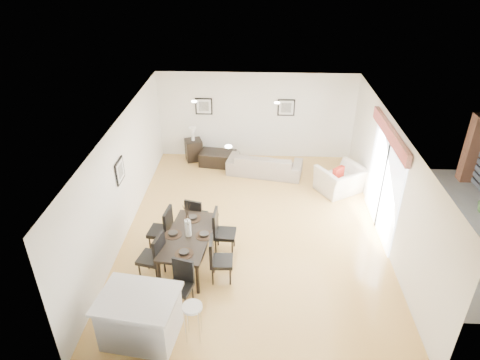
{
  "coord_description": "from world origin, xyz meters",
  "views": [
    {
      "loc": [
        0.04,
        -8.35,
        6.15
      ],
      "look_at": [
        -0.34,
        0.4,
        1.14
      ],
      "focal_mm": 32.0,
      "sensor_mm": 36.0,
      "label": 1
    }
  ],
  "objects_px": {
    "dining_chair_head": "(182,280)",
    "dining_chair_wfar": "(164,228)",
    "dining_chair_efar": "(221,229)",
    "dining_chair_enear": "(217,257)",
    "side_table": "(194,150)",
    "kitchen_island": "(140,317)",
    "dining_chair_wnear": "(155,255)",
    "armchair": "(340,180)",
    "bar_stool": "(192,311)",
    "dining_chair_foot": "(195,214)",
    "coffee_table": "(218,158)",
    "dining_table": "(189,238)",
    "sofa": "(265,164)"
  },
  "relations": [
    {
      "from": "dining_chair_wnear",
      "to": "dining_chair_efar",
      "type": "height_order",
      "value": "dining_chair_wnear"
    },
    {
      "from": "dining_chair_wfar",
      "to": "dining_chair_efar",
      "type": "bearing_deg",
      "value": 98.09
    },
    {
      "from": "sofa",
      "to": "dining_chair_efar",
      "type": "height_order",
      "value": "dining_chair_efar"
    },
    {
      "from": "dining_chair_efar",
      "to": "dining_chair_head",
      "type": "height_order",
      "value": "dining_chair_efar"
    },
    {
      "from": "coffee_table",
      "to": "side_table",
      "type": "bearing_deg",
      "value": 165.46
    },
    {
      "from": "armchair",
      "to": "coffee_table",
      "type": "distance_m",
      "value": 3.79
    },
    {
      "from": "dining_table",
      "to": "armchair",
      "type": "bearing_deg",
      "value": 47.72
    },
    {
      "from": "dining_table",
      "to": "bar_stool",
      "type": "bearing_deg",
      "value": -72.66
    },
    {
      "from": "dining_chair_wnear",
      "to": "dining_chair_foot",
      "type": "height_order",
      "value": "dining_chair_wnear"
    },
    {
      "from": "sofa",
      "to": "kitchen_island",
      "type": "relative_size",
      "value": 1.5
    },
    {
      "from": "dining_chair_wnear",
      "to": "coffee_table",
      "type": "relative_size",
      "value": 1.01
    },
    {
      "from": "dining_chair_head",
      "to": "kitchen_island",
      "type": "xyz_separation_m",
      "value": [
        -0.58,
        -0.85,
        -0.06
      ]
    },
    {
      "from": "side_table",
      "to": "kitchen_island",
      "type": "xyz_separation_m",
      "value": [
        0.04,
        -6.88,
        0.14
      ]
    },
    {
      "from": "armchair",
      "to": "dining_chair_foot",
      "type": "bearing_deg",
      "value": -2.2
    },
    {
      "from": "sofa",
      "to": "dining_table",
      "type": "height_order",
      "value": "dining_table"
    },
    {
      "from": "armchair",
      "to": "bar_stool",
      "type": "relative_size",
      "value": 1.5
    },
    {
      "from": "dining_table",
      "to": "kitchen_island",
      "type": "height_order",
      "value": "kitchen_island"
    },
    {
      "from": "sofa",
      "to": "kitchen_island",
      "type": "height_order",
      "value": "kitchen_island"
    },
    {
      "from": "dining_chair_foot",
      "to": "dining_chair_efar",
      "type": "bearing_deg",
      "value": 149.79
    },
    {
      "from": "dining_chair_wnear",
      "to": "side_table",
      "type": "relative_size",
      "value": 1.62
    },
    {
      "from": "coffee_table",
      "to": "side_table",
      "type": "relative_size",
      "value": 1.61
    },
    {
      "from": "dining_chair_foot",
      "to": "coffee_table",
      "type": "bearing_deg",
      "value": -77.88
    },
    {
      "from": "dining_chair_head",
      "to": "dining_chair_wfar",
      "type": "bearing_deg",
      "value": 127.83
    },
    {
      "from": "dining_chair_efar",
      "to": "kitchen_island",
      "type": "xyz_separation_m",
      "value": [
        -1.19,
        -2.41,
        -0.12
      ]
    },
    {
      "from": "sofa",
      "to": "kitchen_island",
      "type": "bearing_deg",
      "value": 80.82
    },
    {
      "from": "dining_chair_wfar",
      "to": "dining_chair_head",
      "type": "relative_size",
      "value": 1.13
    },
    {
      "from": "dining_table",
      "to": "coffee_table",
      "type": "height_order",
      "value": "dining_table"
    },
    {
      "from": "dining_table",
      "to": "dining_chair_efar",
      "type": "bearing_deg",
      "value": 43.03
    },
    {
      "from": "dining_chair_wnear",
      "to": "kitchen_island",
      "type": "xyz_separation_m",
      "value": [
        0.06,
        -1.49,
        -0.13
      ]
    },
    {
      "from": "dining_chair_wnear",
      "to": "bar_stool",
      "type": "distance_m",
      "value": 1.78
    },
    {
      "from": "dining_chair_enear",
      "to": "dining_chair_head",
      "type": "relative_size",
      "value": 1.06
    },
    {
      "from": "dining_chair_enear",
      "to": "side_table",
      "type": "relative_size",
      "value": 1.53
    },
    {
      "from": "dining_chair_wnear",
      "to": "armchair",
      "type": "bearing_deg",
      "value": 142.63
    },
    {
      "from": "dining_chair_wnear",
      "to": "dining_chair_head",
      "type": "distance_m",
      "value": 0.92
    },
    {
      "from": "dining_chair_wfar",
      "to": "bar_stool",
      "type": "relative_size",
      "value": 1.41
    },
    {
      "from": "dining_chair_wnear",
      "to": "dining_chair_foot",
      "type": "bearing_deg",
      "value": 171.71
    },
    {
      "from": "armchair",
      "to": "dining_chair_efar",
      "type": "height_order",
      "value": "dining_chair_efar"
    },
    {
      "from": "armchair",
      "to": "kitchen_island",
      "type": "bearing_deg",
      "value": 19.33
    },
    {
      "from": "coffee_table",
      "to": "dining_chair_enear",
      "type": "bearing_deg",
      "value": -77.0
    },
    {
      "from": "kitchen_island",
      "to": "dining_chair_wfar",
      "type": "bearing_deg",
      "value": 99.35
    },
    {
      "from": "sofa",
      "to": "dining_chair_efar",
      "type": "bearing_deg",
      "value": 85.39
    },
    {
      "from": "armchair",
      "to": "dining_table",
      "type": "relative_size",
      "value": 0.61
    },
    {
      "from": "armchair",
      "to": "coffee_table",
      "type": "relative_size",
      "value": 1.08
    },
    {
      "from": "dining_table",
      "to": "dining_chair_wfar",
      "type": "bearing_deg",
      "value": 152.24
    },
    {
      "from": "dining_chair_enear",
      "to": "dining_chair_foot",
      "type": "bearing_deg",
      "value": 20.11
    },
    {
      "from": "coffee_table",
      "to": "side_table",
      "type": "height_order",
      "value": "side_table"
    },
    {
      "from": "armchair",
      "to": "side_table",
      "type": "distance_m",
      "value": 4.63
    },
    {
      "from": "dining_table",
      "to": "dining_chair_enear",
      "type": "xyz_separation_m",
      "value": [
        0.63,
        -0.45,
        -0.11
      ]
    },
    {
      "from": "dining_chair_enear",
      "to": "dining_chair_head",
      "type": "bearing_deg",
      "value": 135.04
    },
    {
      "from": "dining_chair_foot",
      "to": "dining_chair_head",
      "type": "bearing_deg",
      "value": 106.59
    }
  ]
}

